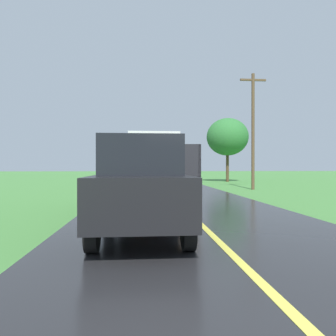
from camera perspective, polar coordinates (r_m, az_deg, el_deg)
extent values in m
cube|color=#2D2D30|center=(11.53, -2.31, -3.59)|extent=(0.90, 5.51, 0.24)
cube|color=brown|center=(11.52, -2.31, -2.60)|extent=(2.30, 5.80, 0.20)
cube|color=silver|center=(13.46, -2.67, 2.28)|extent=(2.10, 1.90, 1.90)
cube|color=black|center=(14.43, -2.81, 3.47)|extent=(1.79, 0.02, 0.76)
cube|color=#232328|center=(10.53, -8.12, 0.67)|extent=(0.08, 3.85, 1.10)
cube|color=#232328|center=(10.64, 3.90, 0.67)|extent=(0.08, 3.85, 1.10)
cube|color=#232328|center=(8.65, -1.49, 0.77)|extent=(2.30, 0.08, 1.10)
cube|color=#232328|center=(12.41, -2.49, 0.61)|extent=(2.30, 0.08, 1.10)
cylinder|color=black|center=(13.33, -7.17, -3.50)|extent=(0.28, 1.00, 1.00)
cylinder|color=black|center=(13.41, 1.85, -3.48)|extent=(0.28, 1.00, 1.00)
cylinder|color=black|center=(9.95, -7.98, -4.78)|extent=(0.28, 1.00, 1.00)
cylinder|color=black|center=(10.05, 4.09, -4.72)|extent=(0.28, 1.00, 1.00)
ellipsoid|color=#9BCD35|center=(9.41, 3.08, 0.34)|extent=(0.51, 0.51, 0.40)
ellipsoid|color=#A7CA34|center=(10.19, 1.31, 2.06)|extent=(0.59, 0.72, 0.45)
ellipsoid|color=#9DBC1E|center=(10.09, -3.25, 0.49)|extent=(0.56, 0.66, 0.46)
ellipsoid|color=#90B435|center=(10.67, -0.40, -1.25)|extent=(0.55, 0.69, 0.46)
ellipsoid|color=#A5B426|center=(11.78, -1.26, -1.07)|extent=(0.42, 0.40, 0.51)
ellipsoid|color=#A7C032|center=(10.17, -2.00, -1.32)|extent=(0.47, 0.59, 0.52)
ellipsoid|color=#A7C01E|center=(9.98, -5.48, -1.20)|extent=(0.48, 0.46, 0.42)
ellipsoid|color=#A5C534|center=(11.67, -6.04, 0.39)|extent=(0.48, 0.46, 0.43)
ellipsoid|color=#9BC235|center=(11.34, -6.10, -1.35)|extent=(0.45, 0.57, 0.43)
ellipsoid|color=#A8BF27|center=(11.91, -2.95, 0.56)|extent=(0.49, 0.51, 0.50)
ellipsoid|color=#91C32C|center=(10.25, -5.80, 2.31)|extent=(0.60, 0.54, 0.48)
ellipsoid|color=#97C929|center=(9.51, 2.88, 2.19)|extent=(0.50, 0.50, 0.52)
ellipsoid|color=#90B61F|center=(9.26, -5.61, -1.57)|extent=(0.43, 0.55, 0.41)
ellipsoid|color=#98C127|center=(11.70, -4.79, 1.82)|extent=(0.42, 0.47, 0.46)
cube|color=#2D2D30|center=(21.85, -3.02, -1.78)|extent=(0.90, 5.51, 0.24)
cube|color=brown|center=(21.85, -3.02, -1.25)|extent=(2.30, 5.80, 0.20)
cube|color=gold|center=(23.80, -3.17, 1.40)|extent=(2.10, 1.90, 1.90)
cube|color=black|center=(24.76, -3.23, 2.12)|extent=(1.78, 0.02, 0.76)
cube|color=maroon|center=(20.86, -5.99, 0.46)|extent=(0.08, 3.85, 1.10)
cube|color=maroon|center=(20.93, 0.10, 0.46)|extent=(0.08, 3.85, 1.10)
cube|color=maroon|center=(18.98, -2.76, 0.48)|extent=(2.30, 0.08, 1.10)
cube|color=maroon|center=(22.75, -3.09, 0.44)|extent=(2.30, 0.08, 1.10)
cylinder|color=black|center=(23.65, -5.70, -1.87)|extent=(0.28, 1.00, 1.00)
cylinder|color=black|center=(23.71, -0.62, -1.86)|extent=(0.28, 1.00, 1.00)
cylinder|color=black|center=(20.26, -5.85, -2.22)|extent=(0.28, 1.00, 1.00)
cylinder|color=black|center=(20.33, 0.08, -2.21)|extent=(0.28, 1.00, 1.00)
ellipsoid|color=#9DC72C|center=(20.09, -3.36, 0.22)|extent=(0.48, 0.58, 0.48)
ellipsoid|color=#9BC925|center=(21.90, -1.77, 0.31)|extent=(0.54, 0.62, 0.42)
ellipsoid|color=#94BE1F|center=(20.41, -2.38, 0.36)|extent=(0.41, 0.44, 0.40)
ellipsoid|color=#A2C828|center=(21.19, -1.66, -0.62)|extent=(0.46, 0.50, 0.40)
ellipsoid|color=#A1BE1C|center=(22.05, -4.35, 0.39)|extent=(0.47, 0.50, 0.38)
ellipsoid|color=#90BA2A|center=(20.96, -4.67, 0.23)|extent=(0.55, 0.65, 0.37)
ellipsoid|color=#99BB35|center=(19.54, -1.03, -0.71)|extent=(0.51, 0.59, 0.46)
ellipsoid|color=#9CC033|center=(21.33, -4.51, -0.49)|extent=(0.49, 0.62, 0.41)
ellipsoid|color=#A5C633|center=(21.47, -4.66, -0.58)|extent=(0.55, 0.59, 0.49)
ellipsoid|color=#9DCC2F|center=(20.37, -3.52, -0.58)|extent=(0.58, 0.56, 0.40)
cylinder|color=brown|center=(20.66, 15.23, 6.42)|extent=(0.20, 0.20, 7.35)
cube|color=brown|center=(21.26, 15.24, 15.23)|extent=(1.66, 0.12, 0.12)
cylinder|color=#4C3823|center=(30.76, 10.78, 0.08)|extent=(0.28, 0.28, 2.73)
ellipsoid|color=#2D7033|center=(30.90, 10.78, 5.59)|extent=(4.01, 4.01, 3.61)
cube|color=black|center=(6.34, -4.93, -4.77)|extent=(1.70, 4.10, 0.80)
cube|color=black|center=(6.12, -4.94, 2.08)|extent=(1.45, 2.05, 0.70)
cylinder|color=black|center=(7.70, -10.69, -7.60)|extent=(0.20, 0.64, 0.64)
cylinder|color=black|center=(7.70, 0.89, -7.60)|extent=(0.20, 0.64, 0.64)
cylinder|color=black|center=(5.22, -13.62, -11.38)|extent=(0.20, 0.64, 0.64)
cylinder|color=black|center=(5.21, 3.70, -11.38)|extent=(0.20, 0.64, 0.64)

